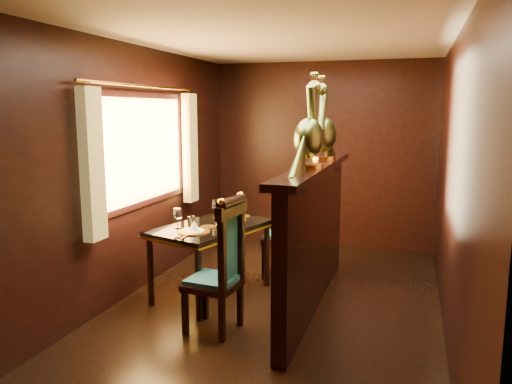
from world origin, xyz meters
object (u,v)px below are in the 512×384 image
at_px(dining_table, 211,232).
at_px(peacock_right, 324,119).
at_px(chair_left, 224,262).
at_px(chair_right, 296,219).
at_px(peacock_left, 309,120).

relative_size(dining_table, peacock_right, 1.70).
xyz_separation_m(chair_left, chair_right, (0.25, 1.56, 0.05)).
xyz_separation_m(dining_table, chair_left, (0.43, -0.76, -0.04)).
relative_size(peacock_left, peacock_right, 1.01).
relative_size(chair_left, chair_right, 0.93).
bearing_deg(peacock_left, peacock_right, 90.00).
distance_m(chair_right, peacock_left, 1.59).
bearing_deg(dining_table, peacock_right, 41.83).
bearing_deg(dining_table, peacock_left, 1.71).
height_order(chair_right, peacock_right, peacock_right).
bearing_deg(chair_right, dining_table, -129.42).
bearing_deg(peacock_left, dining_table, 164.43).
height_order(dining_table, peacock_right, peacock_right).
height_order(peacock_left, peacock_right, peacock_left).
xyz_separation_m(chair_left, peacock_right, (0.60, 1.23, 1.15)).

